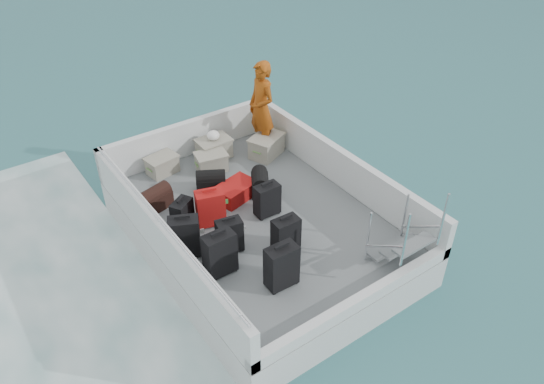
# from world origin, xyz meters

# --- Properties ---
(ground) EXTENTS (160.00, 160.00, 0.00)m
(ground) POSITION_xyz_m (0.00, 0.00, 0.00)
(ground) COLOR #195058
(ground) RESTS_ON ground
(ferry_hull) EXTENTS (3.60, 5.00, 0.60)m
(ferry_hull) POSITION_xyz_m (0.00, 0.00, 0.30)
(ferry_hull) COLOR silver
(ferry_hull) RESTS_ON ground
(deck) EXTENTS (3.30, 4.70, 0.02)m
(deck) POSITION_xyz_m (0.00, 0.00, 0.61)
(deck) COLOR slate
(deck) RESTS_ON ferry_hull
(deck_fittings) EXTENTS (3.60, 5.00, 0.90)m
(deck_fittings) POSITION_xyz_m (0.35, -0.32, 0.99)
(deck_fittings) COLOR silver
(deck_fittings) RESTS_ON deck
(suitcase_0) EXTENTS (0.46, 0.26, 0.71)m
(suitcase_0) POSITION_xyz_m (-1.19, -0.77, 0.97)
(suitcase_0) COLOR black
(suitcase_0) RESTS_ON deck
(suitcase_1) EXTENTS (0.52, 0.43, 0.68)m
(suitcase_1) POSITION_xyz_m (-1.42, -0.13, 0.96)
(suitcase_1) COLOR black
(suitcase_1) RESTS_ON deck
(suitcase_2) EXTENTS (0.43, 0.38, 0.54)m
(suitcase_2) POSITION_xyz_m (-1.17, 0.44, 0.89)
(suitcase_2) COLOR black
(suitcase_2) RESTS_ON deck
(suitcase_3) EXTENTS (0.46, 0.28, 0.69)m
(suitcase_3) POSITION_xyz_m (-0.61, -1.49, 0.96)
(suitcase_3) COLOR black
(suitcase_3) RESTS_ON deck
(suitcase_4) EXTENTS (0.42, 0.30, 0.58)m
(suitcase_4) POSITION_xyz_m (-0.83, -0.45, 0.91)
(suitcase_4) COLOR black
(suitcase_4) RESTS_ON deck
(suitcase_5) EXTENTS (0.51, 0.39, 0.62)m
(suitcase_5) POSITION_xyz_m (-0.74, 0.29, 0.93)
(suitcase_5) COLOR #9E150C
(suitcase_5) RESTS_ON deck
(suitcase_6) EXTENTS (0.42, 0.26, 0.57)m
(suitcase_6) POSITION_xyz_m (-0.11, -0.91, 0.91)
(suitcase_6) COLOR black
(suitcase_6) RESTS_ON deck
(suitcase_7) EXTENTS (0.42, 0.25, 0.58)m
(suitcase_7) POSITION_xyz_m (0.15, -0.04, 0.91)
(suitcase_7) COLOR black
(suitcase_7) RESTS_ON deck
(suitcase_8) EXTENTS (0.79, 0.62, 0.28)m
(suitcase_8) POSITION_xyz_m (-0.03, 0.66, 0.76)
(suitcase_8) COLOR #9E150C
(suitcase_8) RESTS_ON deck
(duffel_0) EXTENTS (0.60, 0.43, 0.32)m
(duffel_0) POSITION_xyz_m (-1.29, 1.19, 0.78)
(duffel_0) COLOR black
(duffel_0) RESTS_ON deck
(duffel_1) EXTENTS (0.59, 0.51, 0.32)m
(duffel_1) POSITION_xyz_m (-0.27, 1.09, 0.78)
(duffel_1) COLOR black
(duffel_1) RESTS_ON deck
(duffel_2) EXTENTS (0.52, 0.58, 0.32)m
(duffel_2) POSITION_xyz_m (0.41, 0.56, 0.78)
(duffel_2) COLOR black
(duffel_2) RESTS_ON deck
(crate_0) EXTENTS (0.58, 0.45, 0.32)m
(crate_0) POSITION_xyz_m (-0.73, 2.11, 0.78)
(crate_0) COLOR gray
(crate_0) RESTS_ON deck
(crate_1) EXTENTS (0.60, 0.47, 0.33)m
(crate_1) POSITION_xyz_m (0.07, 1.66, 0.78)
(crate_1) COLOR gray
(crate_1) RESTS_ON deck
(crate_2) EXTENTS (0.61, 0.42, 0.37)m
(crate_2) POSITION_xyz_m (0.34, 2.03, 0.80)
(crate_2) COLOR gray
(crate_2) RESTS_ON deck
(crate_3) EXTENTS (0.77, 0.66, 0.39)m
(crate_3) POSITION_xyz_m (1.20, 1.50, 0.81)
(crate_3) COLOR gray
(crate_3) RESTS_ON deck
(yellow_bag) EXTENTS (0.28, 0.26, 0.22)m
(yellow_bag) POSITION_xyz_m (1.45, 1.85, 0.73)
(yellow_bag) COLOR yellow
(yellow_bag) RESTS_ON deck
(white_bag) EXTENTS (0.24, 0.24, 0.18)m
(white_bag) POSITION_xyz_m (0.34, 2.03, 1.08)
(white_bag) COLOR white
(white_bag) RESTS_ON crate_2
(passenger) EXTENTS (0.44, 0.68, 1.83)m
(passenger) POSITION_xyz_m (1.25, 1.72, 1.54)
(passenger) COLOR orange
(passenger) RESTS_ON deck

